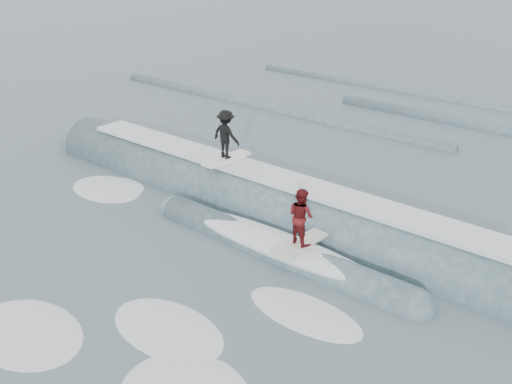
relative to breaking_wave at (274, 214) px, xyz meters
The scene contains 6 objects.
ground 3.94m from the breaking_wave, 92.85° to the right, with size 160.00×160.00×0.00m, color #425760.
breaking_wave is the anchor object (origin of this frame).
surfer_black 3.31m from the breaking_wave, behind, with size 1.15×2.04×1.87m.
surfer_red 3.43m from the breaking_wave, 38.80° to the right, with size 0.95×2.04×1.81m.
whitewater 5.67m from the breaking_wave, 88.47° to the right, with size 13.13×8.81×0.10m.
far_swells 13.78m from the breaking_wave, 95.39° to the left, with size 35.92×8.65×0.80m.
Camera 1 is at (10.82, -10.14, 8.96)m, focal length 40.00 mm.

